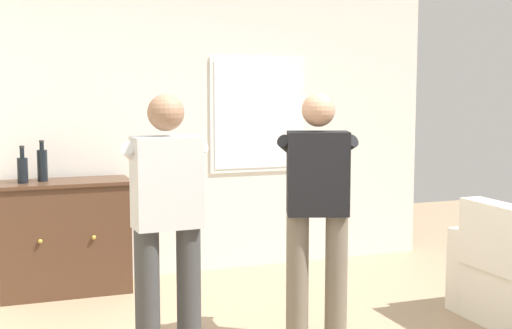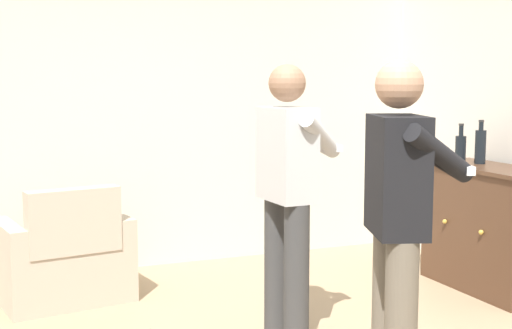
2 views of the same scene
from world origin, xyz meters
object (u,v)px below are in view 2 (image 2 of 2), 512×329
object	(u,v)px
bottle_liquor_amber	(461,147)
bottle_wine_green	(480,146)
armchair	(65,262)
person_standing_left	(288,191)
person_standing_right	(399,222)
sideboard_cabinet	(487,228)

from	to	relation	value
bottle_liquor_amber	bottle_wine_green	bearing A→B (deg)	21.48
armchair	person_standing_left	distance (m)	1.88
bottle_liquor_amber	person_standing_right	world-z (taller)	person_standing_right
bottle_liquor_amber	person_standing_left	xyz separation A→B (m)	(0.75, -1.84, -0.12)
bottle_wine_green	sideboard_cabinet	bearing A→B (deg)	-12.81
sideboard_cabinet	bottle_wine_green	distance (m)	0.63
bottle_wine_green	person_standing_right	world-z (taller)	person_standing_right
sideboard_cabinet	bottle_liquor_amber	bearing A→B (deg)	-175.24
person_standing_left	person_standing_right	distance (m)	1.04
armchair	bottle_liquor_amber	bearing A→B (deg)	78.58
bottle_wine_green	bottle_liquor_amber	xyz separation A→B (m)	(-0.16, -0.06, -0.02)
bottle_liquor_amber	person_standing_left	size ratio (longest dim) A/B	0.18
sideboard_cabinet	person_standing_right	xyz separation A→B (m)	(1.47, -1.78, 0.46)
person_standing_left	person_standing_right	xyz separation A→B (m)	(1.03, 0.08, 0.00)
bottle_wine_green	person_standing_left	size ratio (longest dim) A/B	0.20
sideboard_cabinet	bottle_liquor_amber	xyz separation A→B (m)	(-0.31, -0.03, 0.59)
bottle_wine_green	bottle_liquor_amber	bearing A→B (deg)	-158.52
bottle_wine_green	bottle_liquor_amber	world-z (taller)	bottle_wine_green
bottle_liquor_amber	armchair	bearing A→B (deg)	-101.42
sideboard_cabinet	person_standing_right	distance (m)	2.36
sideboard_cabinet	bottle_wine_green	xyz separation A→B (m)	(-0.16, 0.04, 0.61)
bottle_liquor_amber	person_standing_right	size ratio (longest dim) A/B	0.18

